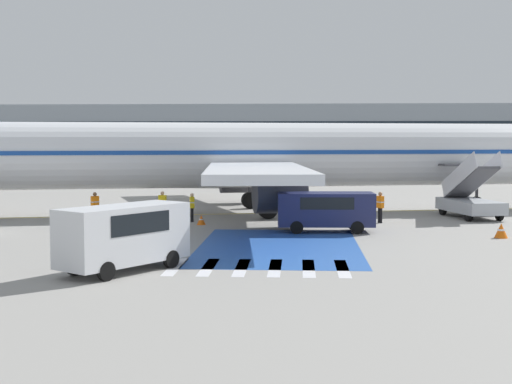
{
  "coord_description": "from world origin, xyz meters",
  "views": [
    {
      "loc": [
        1.96,
        -43.88,
        4.6
      ],
      "look_at": [
        -0.5,
        -2.74,
        1.54
      ],
      "focal_mm": 50.0,
      "sensor_mm": 36.0,
      "label": 1
    }
  ],
  "objects_px": {
    "service_van_0": "(124,232)",
    "traffic_cone_0": "(501,231)",
    "terminal_building": "(362,136)",
    "airliner": "(276,155)",
    "ground_crew_3": "(163,204)",
    "ground_crew_0": "(380,205)",
    "traffic_cone_1": "(201,220)",
    "fuel_tanker": "(212,167)",
    "ground_crew_2": "(192,205)",
    "service_van_2": "(326,208)",
    "baggage_cart": "(125,222)",
    "boarding_stairs_forward": "(470,201)",
    "ground_crew_1": "(95,205)"
  },
  "relations": [
    {
      "from": "service_van_2",
      "to": "ground_crew_2",
      "type": "relative_size",
      "value": 2.98
    },
    {
      "from": "traffic_cone_0",
      "to": "ground_crew_1",
      "type": "bearing_deg",
      "value": 166.15
    },
    {
      "from": "service_van_0",
      "to": "terminal_building",
      "type": "bearing_deg",
      "value": -65.33
    },
    {
      "from": "service_van_0",
      "to": "boarding_stairs_forward",
      "type": "bearing_deg",
      "value": -97.29
    },
    {
      "from": "fuel_tanker",
      "to": "ground_crew_0",
      "type": "relative_size",
      "value": 6.23
    },
    {
      "from": "fuel_tanker",
      "to": "service_van_2",
      "type": "xyz_separation_m",
      "value": [
        9.82,
        -34.41,
        -0.66
      ]
    },
    {
      "from": "service_van_0",
      "to": "traffic_cone_0",
      "type": "bearing_deg",
      "value": -114.36
    },
    {
      "from": "service_van_0",
      "to": "ground_crew_3",
      "type": "bearing_deg",
      "value": -49.57
    },
    {
      "from": "ground_crew_0",
      "to": "ground_crew_3",
      "type": "bearing_deg",
      "value": 56.14
    },
    {
      "from": "baggage_cart",
      "to": "ground_crew_2",
      "type": "relative_size",
      "value": 1.86
    },
    {
      "from": "fuel_tanker",
      "to": "service_van_0",
      "type": "xyz_separation_m",
      "value": [
        2.43,
        -45.51,
        -0.47
      ]
    },
    {
      "from": "baggage_cart",
      "to": "terminal_building",
      "type": "relative_size",
      "value": 0.02
    },
    {
      "from": "ground_crew_0",
      "to": "ground_crew_2",
      "type": "relative_size",
      "value": 1.06
    },
    {
      "from": "boarding_stairs_forward",
      "to": "terminal_building",
      "type": "height_order",
      "value": "terminal_building"
    },
    {
      "from": "ground_crew_3",
      "to": "traffic_cone_1",
      "type": "distance_m",
      "value": 3.11
    },
    {
      "from": "boarding_stairs_forward",
      "to": "ground_crew_1",
      "type": "bearing_deg",
      "value": 176.03
    },
    {
      "from": "terminal_building",
      "to": "service_van_2",
      "type": "bearing_deg",
      "value": -96.22
    },
    {
      "from": "fuel_tanker",
      "to": "traffic_cone_1",
      "type": "bearing_deg",
      "value": -169.19
    },
    {
      "from": "fuel_tanker",
      "to": "service_van_0",
      "type": "relative_size",
      "value": 2.15
    },
    {
      "from": "service_van_0",
      "to": "ground_crew_2",
      "type": "relative_size",
      "value": 3.07
    },
    {
      "from": "ground_crew_0",
      "to": "traffic_cone_0",
      "type": "height_order",
      "value": "ground_crew_0"
    },
    {
      "from": "traffic_cone_1",
      "to": "fuel_tanker",
      "type": "bearing_deg",
      "value": 95.83
    },
    {
      "from": "ground_crew_1",
      "to": "traffic_cone_1",
      "type": "distance_m",
      "value": 6.14
    },
    {
      "from": "service_van_0",
      "to": "baggage_cart",
      "type": "distance_m",
      "value": 12.91
    },
    {
      "from": "terminal_building",
      "to": "ground_crew_1",
      "type": "bearing_deg",
      "value": -104.85
    },
    {
      "from": "ground_crew_3",
      "to": "terminal_building",
      "type": "distance_m",
      "value": 84.36
    },
    {
      "from": "ground_crew_2",
      "to": "traffic_cone_1",
      "type": "xyz_separation_m",
      "value": [
        0.69,
        -1.29,
        -0.66
      ]
    },
    {
      "from": "service_van_0",
      "to": "terminal_building",
      "type": "xyz_separation_m",
      "value": [
        16.83,
        97.65,
        3.8
      ]
    },
    {
      "from": "boarding_stairs_forward",
      "to": "service_van_2",
      "type": "distance_m",
      "value": 11.12
    },
    {
      "from": "service_van_2",
      "to": "baggage_cart",
      "type": "xyz_separation_m",
      "value": [
        -10.43,
        1.4,
        -0.93
      ]
    },
    {
      "from": "boarding_stairs_forward",
      "to": "airliner",
      "type": "bearing_deg",
      "value": 156.99
    },
    {
      "from": "traffic_cone_0",
      "to": "traffic_cone_1",
      "type": "relative_size",
      "value": 1.3
    },
    {
      "from": "airliner",
      "to": "ground_crew_0",
      "type": "bearing_deg",
      "value": 36.46
    },
    {
      "from": "ground_crew_2",
      "to": "traffic_cone_0",
      "type": "xyz_separation_m",
      "value": [
        15.36,
        -5.55,
        -0.58
      ]
    },
    {
      "from": "ground_crew_0",
      "to": "ground_crew_3",
      "type": "distance_m",
      "value": 12.16
    },
    {
      "from": "airliner",
      "to": "service_van_0",
      "type": "height_order",
      "value": "airliner"
    },
    {
      "from": "ground_crew_0",
      "to": "terminal_building",
      "type": "height_order",
      "value": "terminal_building"
    },
    {
      "from": "airliner",
      "to": "ground_crew_3",
      "type": "distance_m",
      "value": 8.18
    },
    {
      "from": "ground_crew_1",
      "to": "ground_crew_0",
      "type": "bearing_deg",
      "value": -48.37
    },
    {
      "from": "ground_crew_1",
      "to": "ground_crew_2",
      "type": "relative_size",
      "value": 1.03
    },
    {
      "from": "service_van_0",
      "to": "ground_crew_3",
      "type": "height_order",
      "value": "service_van_0"
    },
    {
      "from": "service_van_2",
      "to": "traffic_cone_0",
      "type": "distance_m",
      "value": 8.32
    },
    {
      "from": "airliner",
      "to": "ground_crew_2",
      "type": "height_order",
      "value": "airliner"
    },
    {
      "from": "airliner",
      "to": "service_van_0",
      "type": "xyz_separation_m",
      "value": [
        -4.65,
        -19.97,
        -2.24
      ]
    },
    {
      "from": "fuel_tanker",
      "to": "traffic_cone_1",
      "type": "xyz_separation_m",
      "value": [
        3.25,
        -31.87,
        -1.57
      ]
    },
    {
      "from": "airliner",
      "to": "terminal_building",
      "type": "height_order",
      "value": "airliner"
    },
    {
      "from": "terminal_building",
      "to": "fuel_tanker",
      "type": "bearing_deg",
      "value": -110.27
    },
    {
      "from": "boarding_stairs_forward",
      "to": "ground_crew_3",
      "type": "distance_m",
      "value": 17.9
    },
    {
      "from": "boarding_stairs_forward",
      "to": "ground_crew_1",
      "type": "xyz_separation_m",
      "value": [
        -21.31,
        -3.55,
        -0.02
      ]
    },
    {
      "from": "traffic_cone_0",
      "to": "airliner",
      "type": "bearing_deg",
      "value": 135.68
    }
  ]
}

